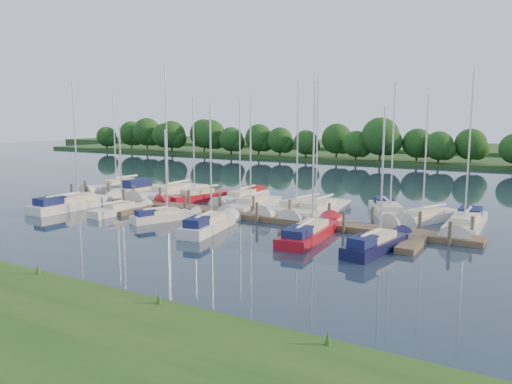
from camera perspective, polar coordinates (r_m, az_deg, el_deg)
The scene contains 23 objects.
ground at distance 36.20m, azimuth -10.26°, elevation -4.74°, with size 260.00×260.00×0.00m, color #1A2635.
dock at distance 41.83m, azimuth -3.74°, elevation -2.55°, with size 40.00×6.00×0.40m.
mooring_pilings at distance 42.68m, azimuth -2.89°, elevation -1.77°, with size 38.24×2.84×2.00m.
far_shore at distance 104.53m, azimuth 17.61°, elevation 3.77°, with size 180.00×30.00×0.60m, color #24471B.
distant_hill at distance 128.95m, azimuth 20.12°, elevation 4.65°, with size 220.00×40.00×1.40m, color #335425.
treeline at distance 91.05m, azimuth 16.98°, elevation 5.54°, with size 144.32×10.18×8.28m.
sailboat_n_0 at distance 59.08m, azimuth -15.43°, elevation 0.49°, with size 2.57×8.87×11.38m.
motorboat at distance 55.91m, azimuth -13.56°, elevation 0.22°, with size 2.34×6.50×1.94m.
sailboat_n_2 at distance 52.81m, azimuth -9.83°, elevation -0.25°, with size 2.96×10.89×13.72m.
sailboat_n_3 at distance 49.89m, azimuth -6.76°, elevation -0.70°, with size 4.07×8.20×10.58m.
sailboat_n_4 at distance 49.10m, azimuth -1.55°, elevation -0.72°, with size 1.96×8.05×10.41m.
sailboat_n_5 at distance 44.74m, azimuth -0.44°, elevation -1.70°, with size 2.20×8.38×10.83m.
sailboat_n_6 at distance 43.64m, azimuth 4.88°, elevation -2.00°, with size 3.86×9.30×11.71m.
sailboat_n_7 at distance 42.82m, azimuth 7.02°, elevation -2.23°, with size 2.76×9.44×11.96m.
sailboat_n_8 at distance 43.24m, azimuth 14.97°, elevation -2.30°, with size 5.44×8.73×11.38m.
sailboat_n_9 at distance 41.85m, azimuth 18.67°, elevation -2.88°, with size 4.78×7.96×10.34m.
sailboat_n_10 at distance 40.23m, azimuth 22.79°, elevation -3.48°, with size 2.33×9.48×11.98m.
sailboat_s_0 at distance 48.30m, azimuth -20.05°, elevation -1.39°, with size 2.30×9.27×11.90m.
sailboat_s_1 at distance 44.65m, azimuth -15.24°, elevation -2.04°, with size 1.76×6.22×8.02m.
sailboat_s_2 at distance 40.80m, azimuth -10.53°, elevation -2.80°, with size 3.17×5.79×7.62m.
sailboat_s_3 at distance 36.75m, azimuth -5.39°, elevation -3.89°, with size 2.84×7.50×9.69m.
sailboat_s_4 at distance 34.61m, azimuth 6.22°, elevation -4.72°, with size 2.63×8.76×11.02m.
sailboat_s_5 at distance 31.98m, azimuth 13.63°, elevation -5.99°, with size 2.64×7.20×9.29m.
Camera 1 is at (23.09, -26.64, 8.21)m, focal length 35.00 mm.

